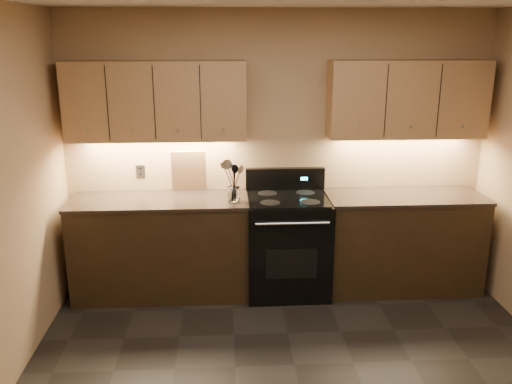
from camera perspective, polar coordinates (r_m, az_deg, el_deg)
wall_back at (r=5.19m, az=2.20°, el=4.35°), size 4.00×0.04×2.60m
counter_left at (r=5.16m, az=-9.90°, el=-5.67°), size 1.62×0.62×0.93m
counter_right at (r=5.39m, az=15.05°, el=-5.03°), size 1.46×0.62×0.93m
stove at (r=5.13m, az=3.33°, el=-5.40°), size 0.76×0.68×1.14m
upper_cab_left at (r=4.97m, az=-10.47°, el=9.41°), size 1.60×0.30×0.70m
upper_cab_right at (r=5.21m, az=15.64°, el=9.39°), size 1.44×0.30×0.70m
outlet_plate at (r=5.26m, az=-12.07°, el=2.16°), size 0.08×0.01×0.12m
utensil_crock at (r=4.86m, az=-2.34°, el=-0.26°), size 0.12×0.12×0.13m
cutting_board at (r=5.16m, az=-7.09°, el=2.23°), size 0.33×0.13×0.41m
wooden_spoon at (r=4.82m, az=-2.75°, el=1.03°), size 0.17×0.11×0.32m
black_spoon at (r=4.83m, az=-2.46°, el=1.29°), size 0.08×0.17×0.36m
black_turner at (r=4.81m, az=-2.26°, el=1.04°), size 0.11×0.18×0.34m
steel_spatula at (r=4.82m, az=-2.01°, el=1.35°), size 0.22×0.12×0.38m
steel_skimmer at (r=4.80m, az=-1.86°, el=1.21°), size 0.20×0.15×0.38m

